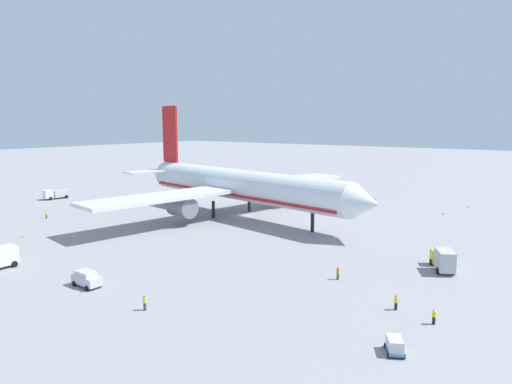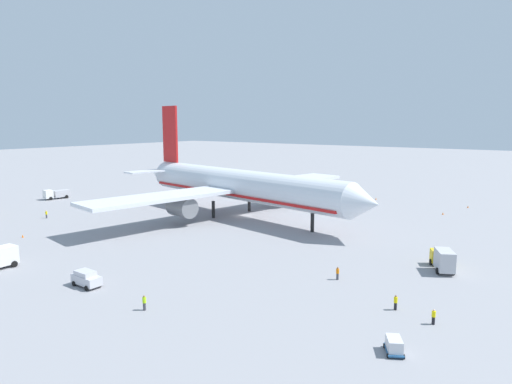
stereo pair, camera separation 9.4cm
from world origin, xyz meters
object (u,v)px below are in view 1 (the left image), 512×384
(ground_worker_4, at_px, (434,317))
(traffic_cone_3, at_px, (23,236))
(ground_worker_1, at_px, (396,302))
(airliner, at_px, (236,185))
(traffic_cone_0, at_px, (468,207))
(service_truck_1, at_px, (56,194))
(traffic_cone_4, at_px, (342,192))
(service_truck_3, at_px, (0,257))
(service_van, at_px, (87,278))
(ground_worker_0, at_px, (46,214))
(ground_worker_3, at_px, (338,273))
(ground_worker_2, at_px, (145,303))
(traffic_cone_2, at_px, (376,199))
(baggage_cart_1, at_px, (187,179))
(baggage_cart_0, at_px, (395,345))
(traffic_cone_1, at_px, (443,213))
(service_truck_2, at_px, (443,259))

(ground_worker_4, height_order, traffic_cone_3, ground_worker_4)
(ground_worker_1, bearing_deg, ground_worker_4, -16.75)
(airliner, xyz_separation_m, traffic_cone_0, (39.64, 40.09, -6.52))
(service_truck_1, distance_m, traffic_cone_4, 79.68)
(service_truck_3, distance_m, service_van, 16.55)
(ground_worker_0, xyz_separation_m, ground_worker_3, (68.22, 1.26, 0.03))
(ground_worker_2, bearing_deg, traffic_cone_2, 94.58)
(ground_worker_0, bearing_deg, traffic_cone_3, -42.90)
(baggage_cart_1, bearing_deg, ground_worker_3, -35.08)
(ground_worker_4, distance_m, traffic_cone_4, 87.74)
(baggage_cart_0, distance_m, ground_worker_1, 10.02)
(airliner, height_order, traffic_cone_4, airliner)
(baggage_cart_1, bearing_deg, airliner, -35.65)
(baggage_cart_0, xyz_separation_m, traffic_cone_2, (-32.32, 78.07, -0.50))
(ground_worker_0, bearing_deg, baggage_cart_0, -9.43)
(ground_worker_4, height_order, traffic_cone_0, ground_worker_4)
(traffic_cone_1, height_order, traffic_cone_4, same)
(airliner, xyz_separation_m, service_truck_1, (-53.30, -10.99, -5.42))
(ground_worker_1, distance_m, traffic_cone_0, 70.71)
(baggage_cart_0, xyz_separation_m, traffic_cone_4, (-44.50, 83.06, -0.50))
(service_van, height_order, traffic_cone_1, service_van)
(traffic_cone_1, bearing_deg, service_van, -108.42)
(baggage_cart_1, xyz_separation_m, traffic_cone_0, (91.10, 3.18, -0.41))
(ground_worker_4, xyz_separation_m, traffic_cone_2, (-33.54, 69.89, -0.56))
(ground_worker_2, distance_m, traffic_cone_2, 85.15)
(service_truck_3, height_order, traffic_cone_0, service_truck_3)
(baggage_cart_0, distance_m, traffic_cone_4, 94.23)
(airliner, bearing_deg, baggage_cart_1, 144.35)
(service_truck_1, relative_size, traffic_cone_3, 12.50)
(baggage_cart_1, distance_m, traffic_cone_0, 91.15)
(service_truck_1, bearing_deg, service_truck_2, -1.20)
(service_truck_2, xyz_separation_m, ground_worker_3, (-10.17, -12.01, -0.77))
(ground_worker_3, bearing_deg, service_truck_3, -149.84)
(ground_worker_0, xyz_separation_m, ground_worker_2, (55.42, -20.25, 0.02))
(traffic_cone_0, bearing_deg, service_truck_2, -82.12)
(ground_worker_0, distance_m, traffic_cone_3, 17.09)
(ground_worker_1, bearing_deg, baggage_cart_1, 145.51)
(traffic_cone_0, xyz_separation_m, traffic_cone_3, (-58.52, -78.07, 0.00))
(service_truck_1, distance_m, ground_worker_0, 26.77)
(service_truck_2, xyz_separation_m, traffic_cone_1, (-10.14, 41.08, -1.38))
(traffic_cone_1, relative_size, traffic_cone_4, 1.00)
(ground_worker_2, bearing_deg, ground_worker_4, 29.26)
(traffic_cone_0, bearing_deg, traffic_cone_1, -102.92)
(service_van, distance_m, ground_worker_1, 37.51)
(service_van, xyz_separation_m, baggage_cart_0, (37.29, 6.11, -0.26))
(airliner, xyz_separation_m, ground_worker_2, (24.03, -46.61, -5.92))
(service_truck_1, bearing_deg, traffic_cone_0, 28.79)
(ground_worker_0, distance_m, traffic_cone_2, 80.87)
(service_van, height_order, baggage_cart_0, service_van)
(airliner, relative_size, ground_worker_2, 40.68)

